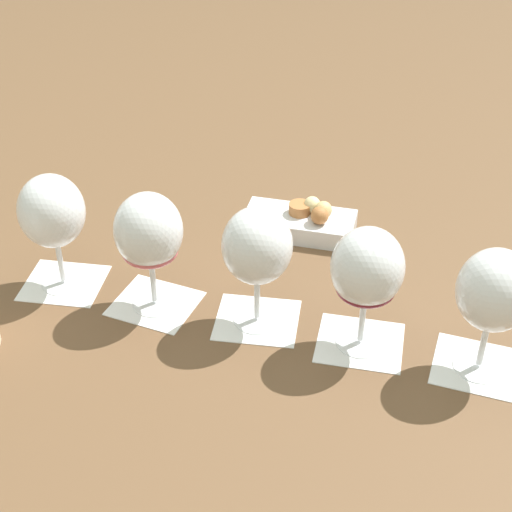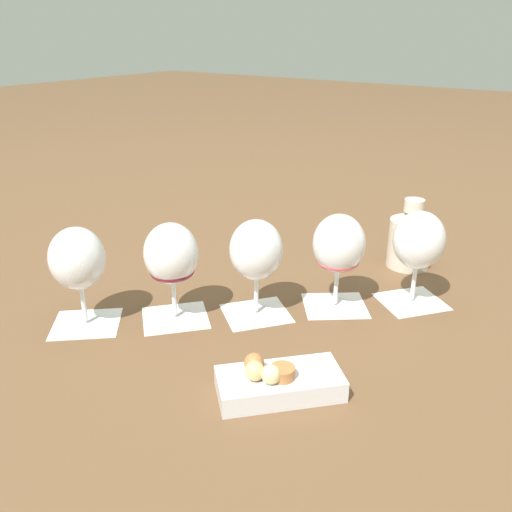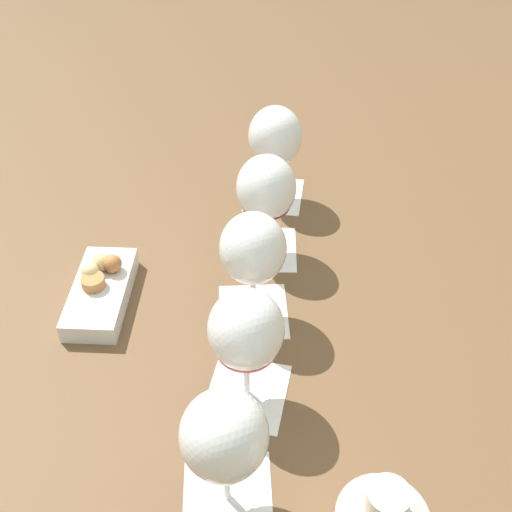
{
  "view_description": "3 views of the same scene",
  "coord_description": "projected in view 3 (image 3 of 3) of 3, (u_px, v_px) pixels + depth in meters",
  "views": [
    {
      "loc": [
        0.73,
        -0.41,
        0.7
      ],
      "look_at": [
        -0.0,
        0.0,
        0.11
      ],
      "focal_mm": 55.0,
      "sensor_mm": 36.0,
      "label": 1
    },
    {
      "loc": [
        -0.51,
        0.71,
        0.49
      ],
      "look_at": [
        -0.0,
        0.0,
        0.11
      ],
      "focal_mm": 38.0,
      "sensor_mm": 36.0,
      "label": 2
    },
    {
      "loc": [
        -0.44,
        -0.51,
        0.7
      ],
      "look_at": [
        -0.0,
        0.0,
        0.11
      ],
      "focal_mm": 45.0,
      "sensor_mm": 36.0,
      "label": 3
    }
  ],
  "objects": [
    {
      "name": "wine_glass_4",
      "position": [
        275.0,
        140.0,
        1.11
      ],
      "size": [
        0.09,
        0.09,
        0.18
      ],
      "color": "white",
      "rests_on": "tasting_card_4"
    },
    {
      "name": "ground_plane",
      "position": [
        259.0,
        312.0,
        0.97
      ],
      "size": [
        8.0,
        8.0,
        0.0
      ],
      "primitive_type": "plane",
      "color": "brown"
    },
    {
      "name": "tasting_card_0",
      "position": [
        228.0,
        497.0,
        0.74
      ],
      "size": [
        0.15,
        0.15,
        0.0
      ],
      "color": "white",
      "rests_on": "ground_plane"
    },
    {
      "name": "tasting_card_4",
      "position": [
        274.0,
        195.0,
        1.19
      ],
      "size": [
        0.15,
        0.15,
        0.0
      ],
      "color": "white",
      "rests_on": "ground_plane"
    },
    {
      "name": "snack_dish",
      "position": [
        101.0,
        289.0,
        0.97
      ],
      "size": [
        0.18,
        0.18,
        0.06
      ],
      "color": "silver",
      "rests_on": "ground_plane"
    },
    {
      "name": "tasting_card_1",
      "position": [
        247.0,
        393.0,
        0.85
      ],
      "size": [
        0.15,
        0.15,
        0.0
      ],
      "color": "white",
      "rests_on": "ground_plane"
    },
    {
      "name": "tasting_card_3",
      "position": [
        265.0,
        249.0,
        1.08
      ],
      "size": [
        0.15,
        0.15,
        0.0
      ],
      "color": "white",
      "rests_on": "ground_plane"
    },
    {
      "name": "wine_glass_1",
      "position": [
        246.0,
        334.0,
        0.78
      ],
      "size": [
        0.09,
        0.09,
        0.18
      ],
      "color": "white",
      "rests_on": "tasting_card_1"
    },
    {
      "name": "wine_glass_0",
      "position": [
        224.0,
        440.0,
        0.67
      ],
      "size": [
        0.09,
        0.09,
        0.18
      ],
      "color": "white",
      "rests_on": "tasting_card_0"
    },
    {
      "name": "wine_glass_2",
      "position": [
        253.0,
        253.0,
        0.89
      ],
      "size": [
        0.09,
        0.09,
        0.18
      ],
      "color": "white",
      "rests_on": "tasting_card_2"
    },
    {
      "name": "tasting_card_2",
      "position": [
        253.0,
        311.0,
        0.97
      ],
      "size": [
        0.15,
        0.15,
        0.0
      ],
      "color": "white",
      "rests_on": "ground_plane"
    },
    {
      "name": "wine_glass_3",
      "position": [
        266.0,
        192.0,
        1.0
      ],
      "size": [
        0.09,
        0.09,
        0.18
      ],
      "color": "white",
      "rests_on": "tasting_card_3"
    }
  ]
}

